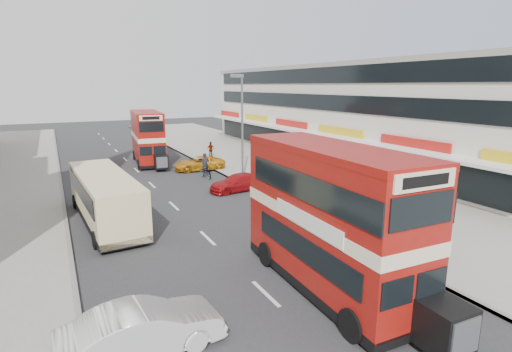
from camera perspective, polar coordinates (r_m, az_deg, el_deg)
ground at (r=13.50m, az=5.69°, el=-20.10°), size 160.00×160.00×0.00m
road_surface at (r=31.00m, az=-14.63°, el=-1.24°), size 12.00×90.00×0.01m
pavement_right at (r=35.40m, az=4.64°, el=0.99°), size 12.00×90.00×0.15m
kerb_left at (r=30.35m, az=-25.94°, el=-2.30°), size 0.20×90.00×0.16m
kerb_right at (r=32.76m, az=-4.19°, el=0.02°), size 0.20×90.00×0.16m
commercial_row at (r=41.02m, az=12.87°, el=8.85°), size 9.90×46.20×9.30m
wooded_hill at (r=106.51m, az=32.32°, el=6.94°), size 172.80×230.40×20.00m
street_lamp at (r=30.39m, az=-2.12°, el=8.04°), size 1.00×0.20×8.12m
bus_main at (r=14.57m, az=10.59°, el=-5.93°), size 2.81×9.36×5.12m
bus_second at (r=39.40m, az=-15.22°, el=5.37°), size 3.14×8.82×4.75m
coach at (r=23.08m, az=-20.77°, el=-2.70°), size 2.99×9.56×2.50m
car_left_front at (r=12.19m, az=-15.82°, el=-20.45°), size 4.55×1.85×1.47m
car_right_a at (r=28.23m, az=-2.65°, el=-0.95°), size 4.29×2.08×1.20m
car_right_b at (r=35.43m, az=-8.13°, el=1.80°), size 4.60×2.44×1.23m
pedestrian_near at (r=27.68m, az=3.32°, el=-0.19°), size 0.84×0.78×1.89m
pedestrian_far at (r=41.03m, az=-6.50°, el=3.79°), size 0.97×0.57×1.55m
cyclist at (r=32.31m, az=-7.21°, el=0.86°), size 0.83×1.98×2.03m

